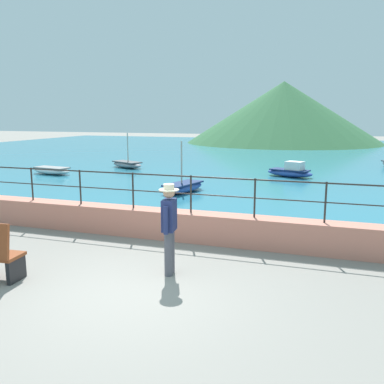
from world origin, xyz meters
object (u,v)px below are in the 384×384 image
boat_3 (183,187)px  boat_5 (52,170)px  boat_4 (127,164)px  boat_0 (291,171)px  person_walking (169,224)px

boat_3 → boat_5: 8.41m
boat_3 → boat_4: (-5.60, 6.13, -0.00)m
boat_0 → boat_4: bearing=176.0°
person_walking → boat_5: bearing=135.4°
boat_5 → boat_0: bearing=14.2°
boat_3 → boat_4: boat_3 is taller
boat_5 → boat_4: bearing=56.1°
person_walking → boat_5: (-10.57, 10.42, -0.72)m
boat_4 → boat_3: bearing=-47.6°
boat_3 → boat_5: (-8.01, 2.55, -0.01)m
boat_3 → boat_0: bearing=56.8°
person_walking → boat_0: 13.41m
boat_0 → boat_5: (-11.60, -2.93, -0.07)m
boat_3 → boat_4: bearing=132.4°
person_walking → boat_4: boat_4 is taller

